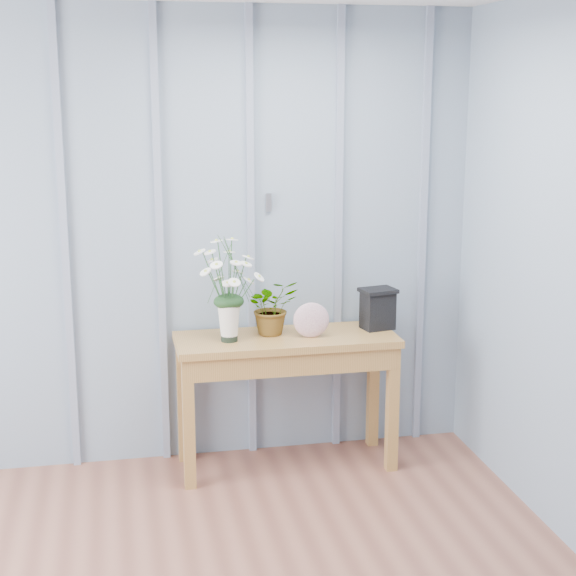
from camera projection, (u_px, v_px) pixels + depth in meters
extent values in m
cube|color=#8293A6|center=(113.00, 243.00, 4.73)|extent=(4.00, 0.01, 2.50)
cube|color=#AEAEB3|center=(269.00, 203.00, 4.84)|extent=(0.03, 0.01, 0.10)
cube|color=gray|center=(65.00, 245.00, 4.67)|extent=(0.04, 0.03, 2.50)
cube|color=gray|center=(160.00, 242.00, 4.77)|extent=(0.04, 0.03, 2.50)
cube|color=gray|center=(251.00, 239.00, 4.87)|extent=(0.04, 0.03, 2.50)
cube|color=gray|center=(338.00, 236.00, 4.97)|extent=(0.04, 0.03, 2.50)
cube|color=gray|center=(422.00, 233.00, 5.06)|extent=(0.04, 0.03, 2.50)
cube|color=olive|center=(286.00, 340.00, 4.79)|extent=(1.20, 0.45, 0.04)
cube|color=olive|center=(286.00, 354.00, 4.80)|extent=(1.13, 0.42, 0.12)
cube|color=olive|center=(189.00, 424.00, 4.59)|extent=(0.06, 0.06, 0.71)
cube|color=olive|center=(392.00, 409.00, 4.81)|extent=(0.06, 0.06, 0.71)
cube|color=olive|center=(183.00, 401.00, 4.93)|extent=(0.06, 0.06, 0.71)
cube|color=olive|center=(373.00, 387.00, 5.15)|extent=(0.06, 0.06, 0.71)
cylinder|color=black|center=(229.00, 336.00, 4.69)|extent=(0.09, 0.09, 0.06)
cone|color=white|center=(229.00, 320.00, 4.67)|extent=(0.14, 0.14, 0.21)
ellipsoid|color=#153418|center=(229.00, 301.00, 4.65)|extent=(0.16, 0.13, 0.08)
imported|color=#153418|center=(272.00, 307.00, 4.80)|extent=(0.31, 0.28, 0.31)
ellipsoid|color=#975073|center=(311.00, 320.00, 4.74)|extent=(0.20, 0.08, 0.19)
cube|color=black|center=(378.00, 311.00, 4.91)|extent=(0.19, 0.16, 0.21)
cube|color=black|center=(378.00, 291.00, 4.88)|extent=(0.21, 0.18, 0.02)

